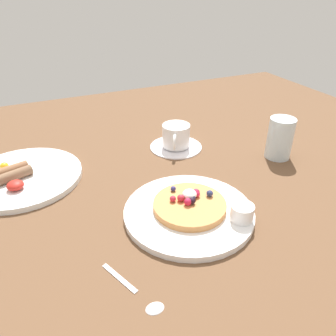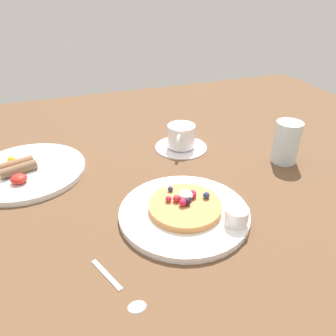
{
  "view_description": "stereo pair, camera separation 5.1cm",
  "coord_description": "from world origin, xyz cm",
  "px_view_note": "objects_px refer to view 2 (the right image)",
  "views": [
    {
      "loc": [
        -22.88,
        -58.54,
        42.2
      ],
      "look_at": [
        3.66,
        0.26,
        4.0
      ],
      "focal_mm": 35.25,
      "sensor_mm": 36.0,
      "label": 1
    },
    {
      "loc": [
        -18.17,
        -60.45,
        42.2
      ],
      "look_at": [
        3.66,
        0.26,
        4.0
      ],
      "focal_mm": 35.25,
      "sensor_mm": 36.0,
      "label": 2
    }
  ],
  "objects_px": {
    "breakfast_plate": "(27,171)",
    "water_glass": "(288,143)",
    "teaspoon": "(126,294)",
    "coffee_saucer": "(181,147)",
    "pancake_plate": "(184,213)",
    "coffee_cup": "(181,136)",
    "syrup_ramekin": "(237,216)"
  },
  "relations": [
    {
      "from": "breakfast_plate",
      "to": "water_glass",
      "type": "distance_m",
      "value": 0.65
    },
    {
      "from": "teaspoon",
      "to": "coffee_saucer",
      "type": "bearing_deg",
      "value": 58.7
    },
    {
      "from": "pancake_plate",
      "to": "coffee_cup",
      "type": "bearing_deg",
      "value": 69.48
    },
    {
      "from": "pancake_plate",
      "to": "breakfast_plate",
      "type": "xyz_separation_m",
      "value": [
        -0.3,
        0.28,
        -0.0
      ]
    },
    {
      "from": "coffee_cup",
      "to": "teaspoon",
      "type": "height_order",
      "value": "coffee_cup"
    },
    {
      "from": "syrup_ramekin",
      "to": "teaspoon",
      "type": "xyz_separation_m",
      "value": [
        -0.23,
        -0.08,
        -0.03
      ]
    },
    {
      "from": "syrup_ramekin",
      "to": "coffee_saucer",
      "type": "relative_size",
      "value": 0.31
    },
    {
      "from": "breakfast_plate",
      "to": "water_glass",
      "type": "xyz_separation_m",
      "value": [
        0.63,
        -0.16,
        0.05
      ]
    },
    {
      "from": "coffee_saucer",
      "to": "water_glass",
      "type": "bearing_deg",
      "value": -36.38
    },
    {
      "from": "water_glass",
      "to": "syrup_ramekin",
      "type": "bearing_deg",
      "value": -143.28
    },
    {
      "from": "syrup_ramekin",
      "to": "water_glass",
      "type": "relative_size",
      "value": 0.41
    },
    {
      "from": "breakfast_plate",
      "to": "coffee_cup",
      "type": "distance_m",
      "value": 0.4
    },
    {
      "from": "breakfast_plate",
      "to": "teaspoon",
      "type": "bearing_deg",
      "value": -71.63
    },
    {
      "from": "coffee_saucer",
      "to": "breakfast_plate",
      "type": "bearing_deg",
      "value": -179.91
    },
    {
      "from": "breakfast_plate",
      "to": "coffee_cup",
      "type": "height_order",
      "value": "coffee_cup"
    },
    {
      "from": "coffee_saucer",
      "to": "pancake_plate",
      "type": "bearing_deg",
      "value": -110.57
    },
    {
      "from": "teaspoon",
      "to": "water_glass",
      "type": "xyz_separation_m",
      "value": [
        0.48,
        0.27,
        0.05
      ]
    },
    {
      "from": "coffee_cup",
      "to": "teaspoon",
      "type": "bearing_deg",
      "value": -121.31
    },
    {
      "from": "syrup_ramekin",
      "to": "coffee_saucer",
      "type": "height_order",
      "value": "syrup_ramekin"
    },
    {
      "from": "breakfast_plate",
      "to": "teaspoon",
      "type": "xyz_separation_m",
      "value": [
        0.14,
        -0.43,
        -0.0
      ]
    },
    {
      "from": "coffee_cup",
      "to": "teaspoon",
      "type": "distance_m",
      "value": 0.5
    },
    {
      "from": "breakfast_plate",
      "to": "coffee_cup",
      "type": "xyz_separation_m",
      "value": [
        0.4,
        -0.0,
        0.03
      ]
    },
    {
      "from": "pancake_plate",
      "to": "coffee_saucer",
      "type": "height_order",
      "value": "pancake_plate"
    },
    {
      "from": "coffee_saucer",
      "to": "coffee_cup",
      "type": "height_order",
      "value": "coffee_cup"
    },
    {
      "from": "coffee_saucer",
      "to": "water_glass",
      "type": "relative_size",
      "value": 1.34
    },
    {
      "from": "breakfast_plate",
      "to": "pancake_plate",
      "type": "bearing_deg",
      "value": -43.42
    },
    {
      "from": "pancake_plate",
      "to": "syrup_ramekin",
      "type": "xyz_separation_m",
      "value": [
        0.08,
        -0.07,
        0.02
      ]
    },
    {
      "from": "coffee_cup",
      "to": "water_glass",
      "type": "height_order",
      "value": "water_glass"
    },
    {
      "from": "syrup_ramekin",
      "to": "breakfast_plate",
      "type": "relative_size",
      "value": 0.16
    },
    {
      "from": "coffee_cup",
      "to": "pancake_plate",
      "type": "bearing_deg",
      "value": -110.52
    },
    {
      "from": "pancake_plate",
      "to": "teaspoon",
      "type": "distance_m",
      "value": 0.21
    },
    {
      "from": "pancake_plate",
      "to": "coffee_saucer",
      "type": "distance_m",
      "value": 0.3
    }
  ]
}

